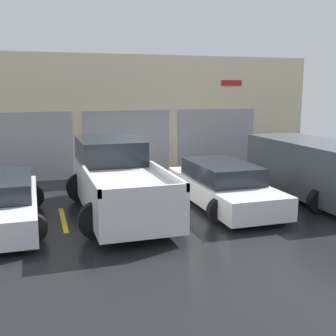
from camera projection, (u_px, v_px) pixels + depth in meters
ground_plane at (153, 192)px, 13.76m from camera, size 28.00×28.00×0.00m
shophouse_building at (130, 117)px, 16.41m from camera, size 15.18×0.68×4.62m
pickup_truck at (118, 180)px, 11.49m from camera, size 2.58×5.43×1.89m
sedan_white at (222, 185)px, 12.18m from camera, size 2.20×4.77×1.24m
van_right at (312, 167)px, 12.99m from camera, size 2.35×4.81×1.77m
parking_stripe_left at (63, 219)px, 10.91m from camera, size 0.12×2.20×0.01m
parking_stripe_centre at (173, 209)px, 11.81m from camera, size 0.12×2.20×0.01m
parking_stripe_right at (268, 201)px, 12.71m from camera, size 0.12×2.20×0.01m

